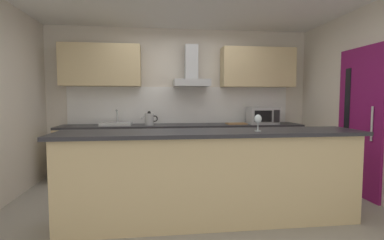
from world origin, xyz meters
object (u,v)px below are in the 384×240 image
at_px(microwave, 263,116).
at_px(chopping_board, 236,124).
at_px(range_hood, 191,73).
at_px(refrigerator, 83,154).
at_px(wine_glass, 258,120).
at_px(sink, 116,124).
at_px(oven, 192,150).
at_px(kettle, 149,119).

xyz_separation_m(microwave, chopping_board, (-0.47, 0.00, -0.14)).
relative_size(range_hood, chopping_board, 2.12).
distance_m(refrigerator, chopping_board, 2.65).
distance_m(wine_glass, chopping_board, 1.97).
distance_m(refrigerator, sink, 0.74).
distance_m(oven, sink, 1.36).
distance_m(sink, wine_glass, 2.63).
bearing_deg(oven, microwave, -1.28).
bearing_deg(microwave, sink, 179.12).
relative_size(oven, kettle, 2.77).
distance_m(oven, chopping_board, 0.90).
height_order(kettle, range_hood, range_hood).
relative_size(refrigerator, chopping_board, 2.50).
bearing_deg(refrigerator, kettle, -1.62).
bearing_deg(oven, refrigerator, -179.91).
height_order(oven, refrigerator, oven).
xyz_separation_m(sink, wine_glass, (1.74, -1.96, 0.20)).
xyz_separation_m(oven, chopping_board, (0.78, -0.02, 0.45)).
distance_m(oven, microwave, 1.38).
bearing_deg(microwave, kettle, -179.83).
bearing_deg(oven, kettle, -177.37).
bearing_deg(chopping_board, oven, 178.25).
distance_m(microwave, wine_glass, 2.08).
height_order(microwave, wine_glass, microwave).
relative_size(oven, wine_glass, 4.50).
bearing_deg(oven, sink, 179.51).
height_order(oven, sink, sink).
distance_m(microwave, chopping_board, 0.49).
distance_m(kettle, wine_glass, 2.26).
xyz_separation_m(refrigerator, microwave, (3.08, -0.03, 0.62)).
bearing_deg(chopping_board, kettle, -179.62).
relative_size(refrigerator, range_hood, 1.18).
bearing_deg(range_hood, sink, -174.71).
xyz_separation_m(oven, wine_glass, (0.46, -1.95, 0.67)).
relative_size(sink, chopping_board, 1.47).
height_order(refrigerator, wine_glass, wine_glass).
bearing_deg(refrigerator, oven, 0.09).
distance_m(refrigerator, wine_glass, 3.09).
bearing_deg(chopping_board, wine_glass, -99.33).
xyz_separation_m(oven, refrigerator, (-1.83, -0.00, -0.03)).
bearing_deg(wine_glass, oven, 103.27).
bearing_deg(wine_glass, range_hood, 102.47).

